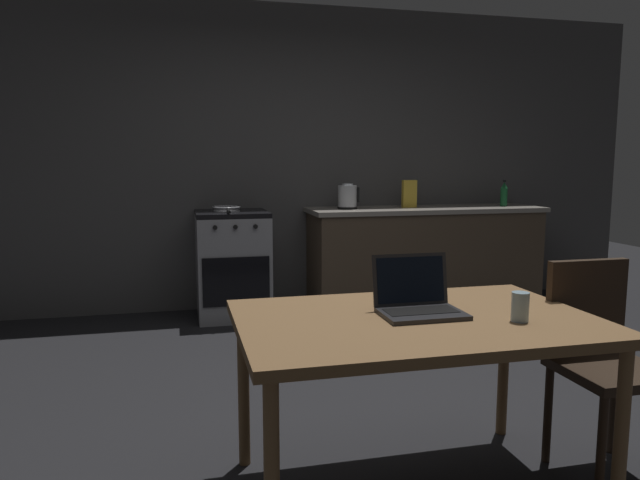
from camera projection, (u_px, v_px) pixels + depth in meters
name	position (u px, v px, depth m)	size (l,w,h in m)	color
ground_plane	(367.00, 413.00, 3.14)	(12.00, 12.00, 0.00)	black
back_wall	(314.00, 158.00, 5.44)	(6.40, 0.10, 2.70)	#484747
kitchen_counter	(424.00, 256.00, 5.45)	(2.16, 0.64, 0.91)	#4C3D2D
stove_oven	(233.00, 264.00, 5.04)	(0.60, 0.62, 0.91)	gray
dining_table	(415.00, 333.00, 2.30)	(1.38, 0.90, 0.73)	brown
chair	(600.00, 351.00, 2.52)	(0.40, 0.40, 0.90)	#2D2116
laptop	(418.00, 302.00, 2.33)	(0.32, 0.26, 0.23)	#232326
electric_kettle	(347.00, 197.00, 5.20)	(0.19, 0.17, 0.22)	black
bottle	(504.00, 194.00, 5.50)	(0.06, 0.06, 0.25)	#19592D
frying_pan	(227.00, 209.00, 4.94)	(0.24, 0.41, 0.05)	gray
drinking_glass	(520.00, 307.00, 2.22)	(0.07, 0.07, 0.11)	#99B7C6
cereal_box	(409.00, 194.00, 5.36)	(0.13, 0.05, 0.25)	gold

